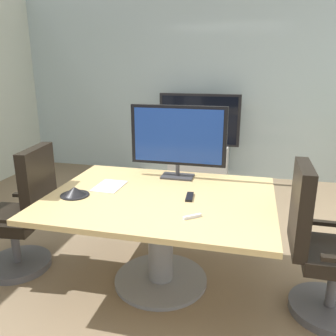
# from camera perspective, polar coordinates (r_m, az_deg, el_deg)

# --- Properties ---
(ground_plane) EXTENTS (7.26, 7.26, 0.00)m
(ground_plane) POSITION_cam_1_polar(r_m,az_deg,el_deg) (2.96, -1.11, -18.84)
(ground_plane) COLOR #7A664C
(wall_back_glass_partition) EXTENTS (6.24, 0.10, 2.83)m
(wall_back_glass_partition) POSITION_cam_1_polar(r_m,az_deg,el_deg) (5.50, 7.42, 13.40)
(wall_back_glass_partition) COLOR #9EB2B7
(wall_back_glass_partition) RESTS_ON ground
(conference_table) EXTENTS (1.71, 1.31, 0.75)m
(conference_table) POSITION_cam_1_polar(r_m,az_deg,el_deg) (2.74, -1.26, -8.33)
(conference_table) COLOR tan
(conference_table) RESTS_ON ground
(office_chair_left) EXTENTS (0.62, 0.60, 1.09)m
(office_chair_left) POSITION_cam_1_polar(r_m,az_deg,el_deg) (3.20, -22.80, -7.96)
(office_chair_left) COLOR #4C4C51
(office_chair_left) RESTS_ON ground
(office_chair_right) EXTENTS (0.60, 0.57, 1.09)m
(office_chair_right) POSITION_cam_1_polar(r_m,az_deg,el_deg) (2.69, 24.02, -12.92)
(office_chair_right) COLOR #4C4C51
(office_chair_right) RESTS_ON ground
(tv_monitor) EXTENTS (0.84, 0.18, 0.64)m
(tv_monitor) POSITION_cam_1_polar(r_m,az_deg,el_deg) (3.01, 1.67, 5.03)
(tv_monitor) COLOR #333338
(tv_monitor) RESTS_ON conference_table
(wall_display_unit) EXTENTS (1.20, 0.36, 1.31)m
(wall_display_unit) POSITION_cam_1_polar(r_m,az_deg,el_deg) (5.31, 5.06, 2.74)
(wall_display_unit) COLOR #B7BABC
(wall_display_unit) RESTS_ON ground
(conference_phone) EXTENTS (0.22, 0.22, 0.07)m
(conference_phone) POSITION_cam_1_polar(r_m,az_deg,el_deg) (2.75, -15.13, -3.80)
(conference_phone) COLOR black
(conference_phone) RESTS_ON conference_table
(remote_control) EXTENTS (0.06, 0.17, 0.02)m
(remote_control) POSITION_cam_1_polar(r_m,az_deg,el_deg) (2.62, 3.57, -4.76)
(remote_control) COLOR black
(remote_control) RESTS_ON conference_table
(whiteboard_marker) EXTENTS (0.11, 0.10, 0.02)m
(whiteboard_marker) POSITION_cam_1_polar(r_m,az_deg,el_deg) (2.30, 4.01, -7.98)
(whiteboard_marker) COLOR silver
(whiteboard_marker) RESTS_ON conference_table
(paper_notepad) EXTENTS (0.22, 0.30, 0.01)m
(paper_notepad) POSITION_cam_1_polar(r_m,az_deg,el_deg) (2.90, -9.64, -2.96)
(paper_notepad) COLOR white
(paper_notepad) RESTS_ON conference_table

